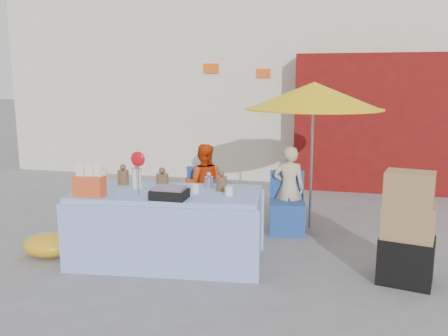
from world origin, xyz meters
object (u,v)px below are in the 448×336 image
(vendor_beige, at_px, (289,188))
(chair_left, at_px, (201,209))
(umbrella, at_px, (314,96))
(vendor_orange, at_px, (204,184))
(market_table, at_px, (167,225))
(chair_right, at_px, (287,215))
(box_stack, at_px, (407,232))

(vendor_beige, bearing_deg, chair_left, -2.60)
(vendor_beige, bearing_deg, umbrella, -162.16)
(chair_left, relative_size, vendor_orange, 0.71)
(vendor_beige, bearing_deg, vendor_orange, -8.73)
(market_table, xyz_separation_m, chair_left, (0.00, 1.40, -0.18))
(chair_right, relative_size, box_stack, 0.71)
(market_table, bearing_deg, umbrella, 41.00)
(chair_left, xyz_separation_m, chair_right, (1.25, 0.00, 0.00))
(market_table, height_order, chair_right, market_table)
(chair_left, height_order, vendor_beige, vendor_beige)
(vendor_orange, relative_size, umbrella, 0.57)
(vendor_orange, height_order, umbrella, umbrella)
(vendor_beige, bearing_deg, chair_right, 80.25)
(market_table, xyz_separation_m, umbrella, (1.56, 1.69, 1.46))
(chair_left, distance_m, vendor_orange, 0.37)
(vendor_orange, xyz_separation_m, umbrella, (1.55, 0.15, 1.29))
(chair_right, height_order, box_stack, box_stack)
(box_stack, bearing_deg, market_table, -179.54)
(vendor_orange, bearing_deg, box_stack, 141.47)
(chair_left, distance_m, box_stack, 3.00)
(chair_left, relative_size, box_stack, 0.71)
(vendor_orange, relative_size, box_stack, 1.00)
(market_table, relative_size, vendor_orange, 1.92)
(chair_right, relative_size, vendor_orange, 0.71)
(market_table, relative_size, vendor_beige, 1.90)
(chair_right, relative_size, umbrella, 0.41)
(vendor_orange, distance_m, box_stack, 3.05)
(chair_right, height_order, vendor_beige, vendor_beige)
(umbrella, relative_size, box_stack, 1.74)
(vendor_orange, bearing_deg, chair_right, 165.12)
(market_table, height_order, vendor_orange, market_table)
(chair_left, bearing_deg, vendor_orange, 80.25)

